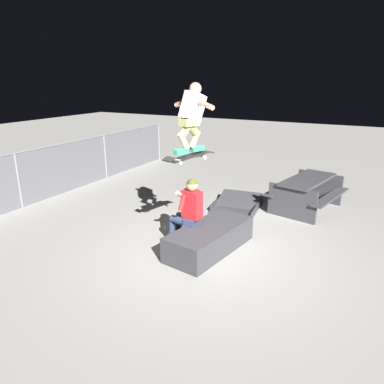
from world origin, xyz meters
name	(u,v)px	position (x,y,z in m)	size (l,w,h in m)	color
ground_plane	(206,251)	(0.00, 0.00, 0.00)	(40.00, 40.00, 0.00)	gray
ledge_box_main	(210,238)	(0.08, -0.03, 0.22)	(1.79, 0.75, 0.45)	#38383D
person_sitting_on_ledge	(187,209)	(0.06, 0.41, 0.70)	(0.60, 0.78, 1.28)	#2D3856
skateboard	(189,157)	(0.02, 0.35, 1.67)	(1.03, 0.52, 0.13)	black
skater_airborne	(192,115)	(0.08, 0.33, 2.36)	(0.63, 0.86, 1.12)	#2D9E66
kicker_ramp	(237,206)	(2.34, 0.32, 0.05)	(1.33, 1.13, 0.33)	#38383D
picnic_table_back	(307,189)	(3.00, -1.13, 0.50)	(1.95, 1.68, 0.75)	#38383D
fence_back	(18,179)	(0.00, 4.83, 0.70)	(12.05, 0.05, 1.32)	slate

